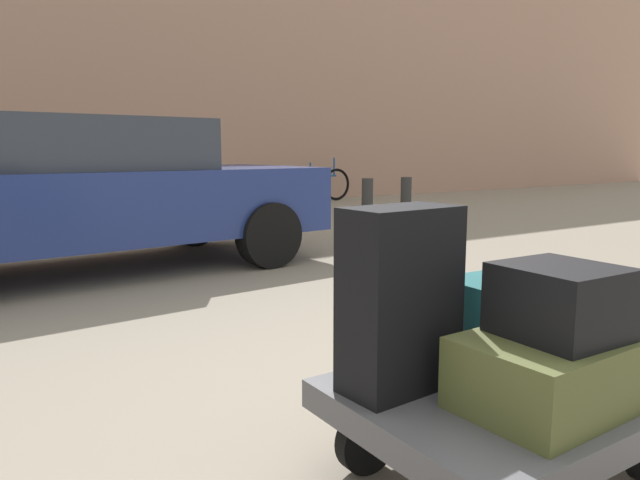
% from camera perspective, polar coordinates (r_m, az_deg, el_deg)
% --- Properties ---
extents(ground_plane, '(60.00, 60.00, 0.00)m').
position_cam_1_polar(ground_plane, '(2.34, 17.44, -20.85)').
color(ground_plane, gray).
extents(building_facade_side, '(12.00, 1.00, 7.59)m').
position_cam_1_polar(building_facade_side, '(20.00, 19.38, 15.86)').
color(building_facade_side, tan).
rests_on(building_facade_side, ground_plane).
extents(luggage_cart, '(1.16, 0.86, 0.34)m').
position_cam_1_polar(luggage_cart, '(2.22, 17.77, -14.79)').
color(luggage_cart, '#4C4C51').
rests_on(luggage_cart, ground_plane).
extents(suitcase_olive_rear_right, '(0.63, 0.42, 0.23)m').
position_cam_1_polar(suitcase_olive_rear_right, '(2.04, 21.71, -11.60)').
color(suitcase_olive_rear_right, '#4C5128').
rests_on(suitcase_olive_rear_right, luggage_cart).
extents(duffel_bag_teal_center, '(0.54, 0.35, 0.32)m').
position_cam_1_polar(duffel_bag_teal_center, '(2.40, 18.12, -7.18)').
color(duffel_bag_teal_center, '#144C51').
rests_on(duffel_bag_teal_center, luggage_cart).
extents(suitcase_black_rear_left, '(0.40, 0.24, 0.62)m').
position_cam_1_polar(suitcase_black_rear_left, '(1.99, 7.70, -5.68)').
color(suitcase_black_rear_left, black).
rests_on(suitcase_black_rear_left, luggage_cart).
extents(duffel_bag_black_topmost_pile, '(0.33, 0.35, 0.22)m').
position_cam_1_polar(duffel_bag_black_topmost_pile, '(1.98, 22.08, -5.47)').
color(duffel_bag_black_topmost_pile, black).
rests_on(duffel_bag_black_topmost_pile, suitcase_olive_rear_right).
extents(parked_car, '(4.42, 2.17, 1.42)m').
position_cam_1_polar(parked_car, '(5.90, -21.86, 4.39)').
color(parked_car, navy).
rests_on(parked_car, ground_plane).
extents(bicycle_leaning, '(1.76, 0.14, 0.96)m').
position_cam_1_polar(bicycle_leaning, '(13.12, -0.20, 5.35)').
color(bicycle_leaning, black).
rests_on(bicycle_leaning, ground_plane).
extents(bollard_kerb_near, '(0.21, 0.21, 0.61)m').
position_cam_1_polar(bollard_kerb_near, '(9.65, -10.08, 3.59)').
color(bollard_kerb_near, '#383838').
rests_on(bollard_kerb_near, ground_plane).
extents(bollard_kerb_mid, '(0.21, 0.21, 0.61)m').
position_cam_1_polar(bollard_kerb_mid, '(10.34, -2.34, 4.05)').
color(bollard_kerb_mid, '#383838').
rests_on(bollard_kerb_mid, ground_plane).
extents(bollard_kerb_far, '(0.21, 0.21, 0.61)m').
position_cam_1_polar(bollard_kerb_far, '(11.22, 4.58, 4.40)').
color(bollard_kerb_far, '#383838').
rests_on(bollard_kerb_far, ground_plane).
extents(bollard_corner, '(0.21, 0.21, 0.61)m').
position_cam_1_polar(bollard_corner, '(11.83, 8.29, 4.55)').
color(bollard_corner, '#383838').
rests_on(bollard_corner, ground_plane).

